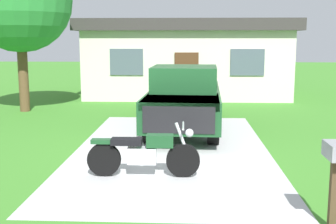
{
  "coord_description": "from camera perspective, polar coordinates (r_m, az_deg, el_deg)",
  "views": [
    {
      "loc": [
        0.39,
        -10.36,
        2.68
      ],
      "look_at": [
        -0.1,
        0.16,
        0.9
      ],
      "focal_mm": 46.71,
      "sensor_mm": 36.0,
      "label": 1
    }
  ],
  "objects": [
    {
      "name": "ground_plane",
      "position": [
        10.71,
        0.52,
        -4.91
      ],
      "size": [
        80.0,
        80.0,
        0.0
      ],
      "primitive_type": "plane",
      "color": "#3D8029"
    },
    {
      "name": "driveway_pad",
      "position": [
        10.7,
        0.52,
        -4.89
      ],
      "size": [
        4.64,
        8.63,
        0.01
      ],
      "primitive_type": "cube",
      "color": "#B7B7B7",
      "rests_on": "ground"
    },
    {
      "name": "motorcycle",
      "position": [
        8.57,
        -3.12,
        -5.36
      ],
      "size": [
        2.21,
        0.7,
        1.09
      ],
      "color": "black",
      "rests_on": "ground"
    },
    {
      "name": "pickup_truck",
      "position": [
        12.97,
        2.26,
        1.93
      ],
      "size": [
        2.25,
        5.71,
        1.9
      ],
      "color": "black",
      "rests_on": "ground"
    },
    {
      "name": "mailbox",
      "position": [
        6.52,
        21.01,
        -6.2
      ],
      "size": [
        0.26,
        0.48,
        1.26
      ],
      "color": "#4C3823",
      "rests_on": "ground"
    },
    {
      "name": "shade_tree",
      "position": [
        16.98,
        -18.85,
        13.64
      ],
      "size": [
        3.75,
        3.75,
        5.92
      ],
      "color": "brown",
      "rests_on": "ground"
    },
    {
      "name": "neighbor_house",
      "position": [
        20.86,
        2.47,
        7.14
      ],
      "size": [
        9.6,
        5.6,
        3.5
      ],
      "color": "beige",
      "rests_on": "ground"
    }
  ]
}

